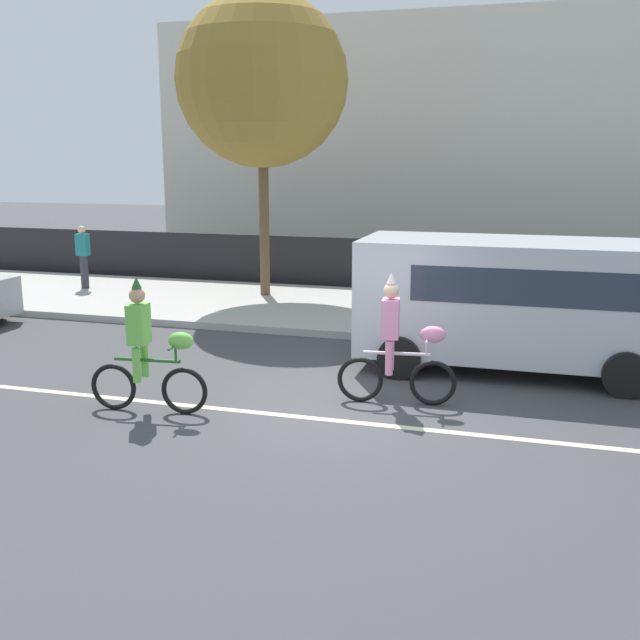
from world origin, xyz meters
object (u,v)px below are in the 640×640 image
parade_cyclist_lime (148,354)px  parked_van_silver (519,296)px  pedestrian_onlooker (83,255)px  parade_cyclist_pink (398,347)px

parade_cyclist_lime → parked_van_silver: 6.03m
pedestrian_onlooker → parade_cyclist_pink: bearing=-34.3°
parade_cyclist_lime → pedestrian_onlooker: parade_cyclist_lime is taller
parade_cyclist_pink → parked_van_silver: (1.58, 2.24, 0.44)m
parade_cyclist_lime → pedestrian_onlooker: size_ratio=1.19×
pedestrian_onlooker → parked_van_silver: bearing=-20.9°
parked_van_silver → pedestrian_onlooker: (-11.04, 4.22, -0.27)m
parade_cyclist_lime → pedestrian_onlooker: 9.97m
parade_cyclist_lime → parked_van_silver: size_ratio=0.38×
parade_cyclist_pink → pedestrian_onlooker: 11.46m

